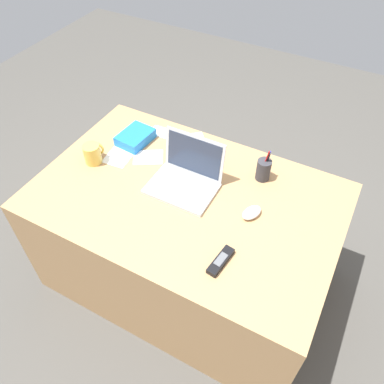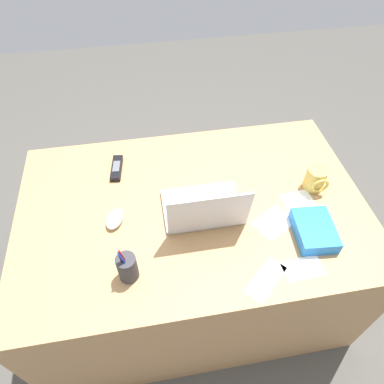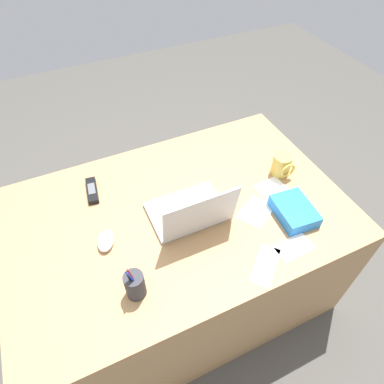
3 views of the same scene
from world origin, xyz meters
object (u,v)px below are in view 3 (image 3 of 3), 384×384
Objects in this scene: pen_holder at (135,285)px; coffee_mug_white at (282,165)px; cordless_phone at (92,190)px; snack_bag at (294,211)px; computer_mouse at (106,241)px; laptop at (191,212)px.

coffee_mug_white is at bearing -160.16° from pen_holder.
snack_bag reaches higher than cordless_phone.
pen_holder is (0.82, 0.29, 0.00)m from coffee_mug_white.
coffee_mug_white is 0.67× the size of cordless_phone.
snack_bag is at bearing 146.71° from cordless_phone.
computer_mouse is 0.59× the size of pen_holder.
coffee_mug_white is 0.60× the size of pen_holder.
cordless_phone is 0.82× the size of snack_bag.
computer_mouse is 0.26m from pen_holder.
pen_holder is at bearing 93.08° from cordless_phone.
cordless_phone is at bearing -71.75° from computer_mouse.
computer_mouse is 0.67× the size of cordless_phone.
pen_holder is (-0.03, 0.55, 0.05)m from cordless_phone.
coffee_mug_white is 0.87m from pen_holder.
snack_bag is (-0.76, 0.19, 0.01)m from computer_mouse.
laptop is 1.83× the size of pen_holder.
laptop is at bearing 136.31° from cordless_phone.
coffee_mug_white is (-0.86, -0.04, 0.04)m from computer_mouse.
laptop is 0.44m from snack_bag.
laptop is 0.51m from coffee_mug_white.
snack_bag reaches higher than computer_mouse.
laptop is 2.05× the size of cordless_phone.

